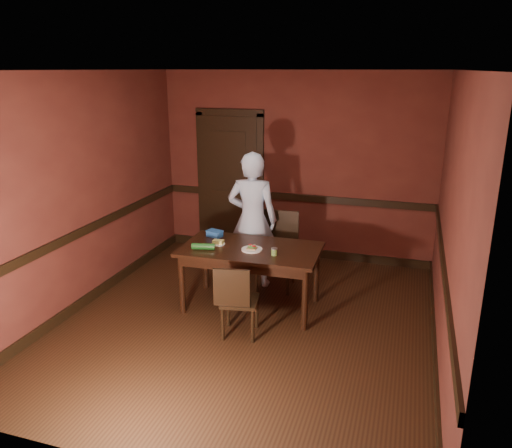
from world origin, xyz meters
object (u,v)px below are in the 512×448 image
Objects in this scene: person at (252,220)px; sandwich_plate at (252,249)px; food_tub at (215,233)px; cheese_saucer at (218,243)px; chair_far at (276,251)px; chair_near at (240,299)px; dining_table at (251,277)px; sauce_jar at (274,252)px.

person is 0.76m from sandwich_plate.
cheese_saucer is at bearing -44.01° from food_tub.
chair_far is 4.11× the size of sandwich_plate.
chair_near is at bearing -38.58° from food_tub.
dining_table is at bearing -104.64° from chair_far.
dining_table is 1.62× the size of chair_far.
chair_far is 0.56× the size of person.
person is at bearing 173.64° from chair_far.
cheese_saucer is 0.76× the size of food_tub.
cheese_saucer is at bearing 179.39° from dining_table.
chair_far reaches higher than sauce_jar.
chair_near is 9.62× the size of sauce_jar.
person is at bearing 122.66° from sauce_jar.
person reaches higher than food_tub.
sauce_jar is (0.28, -0.08, 0.03)m from sandwich_plate.
sandwich_plate is 0.44m from cheese_saucer.
cheese_saucer is at bearing -132.72° from chair_far.
cheese_saucer reaches higher than dining_table.
sauce_jar is 0.51× the size of cheese_saucer.
sauce_jar reaches higher than chair_near.
sandwich_plate is at bearing -8.64° from cheese_saucer.
sandwich_plate reaches higher than cheese_saucer.
chair_near is 1.15m from food_tub.
food_tub is at bearing 151.58° from sandwich_plate.
chair_far is at bearing 49.82° from cheese_saucer.
cheese_saucer is at bearing -62.39° from chair_near.
chair_far reaches higher than sandwich_plate.
food_tub reaches higher than chair_near.
sandwich_plate is at bearing -100.39° from chair_far.
food_tub is (-0.14, 0.25, 0.02)m from cheese_saucer.
person is 10.74× the size of cheese_saucer.
dining_table is 19.06× the size of sauce_jar.
chair_near is 0.67m from sauce_jar.
person is (-0.19, 0.65, 0.50)m from dining_table.
food_tub is (-0.58, 0.31, 0.02)m from sandwich_plate.
person is (-0.32, 0.02, 0.38)m from chair_far.
chair_far is 0.83m from food_tub.
food_tub is at bearing 43.00° from person.
sandwich_plate is at bearing -12.60° from food_tub.
sauce_jar is (0.23, 0.49, 0.39)m from chair_near.
dining_table is 0.91× the size of person.
sauce_jar is at bearing 116.89° from person.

